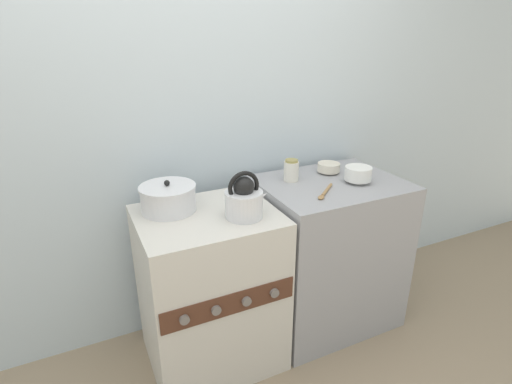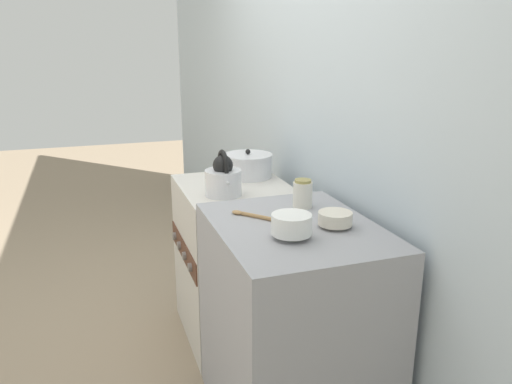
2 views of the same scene
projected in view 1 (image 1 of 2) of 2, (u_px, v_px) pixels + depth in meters
wall_back at (178, 118)px, 2.09m from camera, size 7.00×0.06×2.50m
stove at (211, 290)px, 2.06m from camera, size 0.67×0.58×0.86m
counter at (327, 252)px, 2.38m from camera, size 0.78×0.61×0.90m
kettle at (244, 200)px, 1.85m from camera, size 0.22×0.18×0.23m
cooking_pot at (168, 198)px, 1.92m from camera, size 0.27×0.27×0.16m
enamel_bowl at (358, 174)px, 2.18m from camera, size 0.15×0.15×0.09m
small_ceramic_bowl at (329, 167)px, 2.34m from camera, size 0.13×0.13×0.06m
storage_jar at (291, 170)px, 2.20m from camera, size 0.08×0.08×0.12m
wooden_spoon at (325, 192)px, 2.04m from camera, size 0.18×0.16×0.02m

